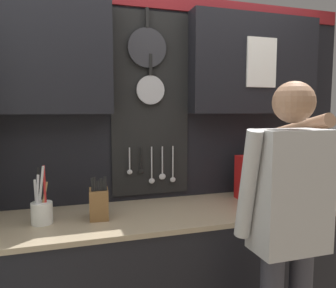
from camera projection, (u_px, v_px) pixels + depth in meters
name	position (u px, v px, depth m)	size (l,w,h in m)	color
base_cabinet_counter	(184.00, 276.00, 2.20)	(2.34, 0.67, 0.91)	black
back_wall_unit	(173.00, 118.00, 2.38)	(2.91, 0.22, 2.37)	black
microwave	(278.00, 179.00, 2.34)	(0.49, 0.38, 0.32)	red
knife_block	(99.00, 203.00, 1.97)	(0.12, 0.16, 0.26)	brown
utensil_crock	(42.00, 210.00, 1.88)	(0.12, 0.12, 0.34)	white
person	(288.00, 215.00, 1.70)	(0.54, 0.66, 1.71)	#383842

